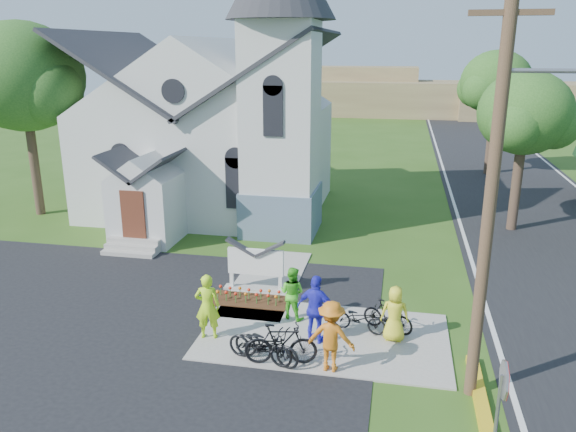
% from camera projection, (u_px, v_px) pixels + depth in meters
% --- Properties ---
extents(ground, '(120.00, 120.00, 0.00)m').
position_uv_depth(ground, '(269.00, 340.00, 15.86)').
color(ground, '#305418').
rests_on(ground, ground).
extents(parking_lot, '(20.00, 16.00, 0.02)m').
position_uv_depth(parking_lot, '(3.00, 351.00, 15.30)').
color(parking_lot, black).
rests_on(parking_lot, ground).
extents(road, '(8.00, 90.00, 0.02)m').
position_uv_depth(road, '(532.00, 212.00, 28.05)').
color(road, black).
rests_on(road, ground).
extents(sidewalk, '(7.00, 4.00, 0.05)m').
position_uv_depth(sidewalk, '(324.00, 336.00, 16.04)').
color(sidewalk, gray).
rests_on(sidewalk, ground).
extents(church, '(12.35, 12.00, 13.00)m').
position_uv_depth(church, '(217.00, 105.00, 27.09)').
color(church, silver).
rests_on(church, ground).
extents(church_sign, '(2.20, 0.40, 1.70)m').
position_uv_depth(church_sign, '(256.00, 262.00, 18.79)').
color(church_sign, gray).
rests_on(church_sign, ground).
extents(flower_bed, '(2.60, 1.10, 0.07)m').
position_uv_depth(flower_bed, '(249.00, 301.00, 18.23)').
color(flower_bed, '#351F0E').
rests_on(flower_bed, ground).
extents(utility_pole, '(3.45, 0.28, 10.00)m').
position_uv_depth(utility_pole, '(497.00, 173.00, 11.88)').
color(utility_pole, '#483424').
rests_on(utility_pole, ground).
extents(stop_sign, '(0.11, 0.76, 2.48)m').
position_uv_depth(stop_sign, '(502.00, 395.00, 10.38)').
color(stop_sign, gray).
rests_on(stop_sign, ground).
extents(tree_lot_corner, '(5.60, 5.60, 9.15)m').
position_uv_depth(tree_lot_corner, '(23.00, 77.00, 25.97)').
color(tree_lot_corner, '#3C2A21').
rests_on(tree_lot_corner, ground).
extents(tree_road_near, '(4.00, 4.00, 7.05)m').
position_uv_depth(tree_road_near, '(525.00, 114.00, 24.01)').
color(tree_road_near, '#3C2A21').
rests_on(tree_road_near, ground).
extents(tree_road_mid, '(4.40, 4.40, 7.80)m').
position_uv_depth(tree_road_mid, '(496.00, 83.00, 35.01)').
color(tree_road_mid, '#3C2A21').
rests_on(tree_road_mid, ground).
extents(distant_hills, '(61.00, 10.00, 5.60)m').
position_uv_depth(distant_hills, '(403.00, 97.00, 67.46)').
color(distant_hills, brown).
rests_on(distant_hills, ground).
extents(cyclist_0, '(0.77, 0.58, 1.91)m').
position_uv_depth(cyclist_0, '(207.00, 306.00, 15.67)').
color(cyclist_0, '#B8F61C').
rests_on(cyclist_0, sidewalk).
extents(bike_0, '(2.03, 1.21, 1.01)m').
position_uv_depth(bike_0, '(266.00, 345.00, 14.53)').
color(bike_0, black).
rests_on(bike_0, sidewalk).
extents(cyclist_1, '(0.94, 0.83, 1.64)m').
position_uv_depth(cyclist_1, '(292.00, 293.00, 16.85)').
color(cyclist_1, '#45C925').
rests_on(cyclist_1, sidewalk).
extents(bike_1, '(1.96, 0.89, 1.14)m').
position_uv_depth(bike_1, '(281.00, 344.00, 14.44)').
color(bike_1, black).
rests_on(bike_1, sidewalk).
extents(cyclist_2, '(1.24, 0.80, 1.97)m').
position_uv_depth(cyclist_2, '(316.00, 309.00, 15.43)').
color(cyclist_2, '#2A2AD6').
rests_on(cyclist_2, sidewalk).
extents(bike_2, '(1.96, 1.09, 0.97)m').
position_uv_depth(bike_2, '(260.00, 345.00, 14.57)').
color(bike_2, black).
rests_on(bike_2, sidewalk).
extents(cyclist_3, '(1.28, 0.82, 1.87)m').
position_uv_depth(cyclist_3, '(331.00, 336.00, 14.09)').
color(cyclist_3, orange).
rests_on(cyclist_3, sidewalk).
extents(bike_3, '(1.60, 1.04, 0.94)m').
position_uv_depth(bike_3, '(388.00, 316.00, 16.17)').
color(bike_3, black).
rests_on(bike_3, sidewalk).
extents(cyclist_4, '(0.79, 0.52, 1.61)m').
position_uv_depth(cyclist_4, '(395.00, 314.00, 15.56)').
color(cyclist_4, yellow).
rests_on(cyclist_4, sidewalk).
extents(bike_4, '(1.65, 0.84, 0.83)m').
position_uv_depth(bike_4, '(359.00, 318.00, 16.14)').
color(bike_4, black).
rests_on(bike_4, sidewalk).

